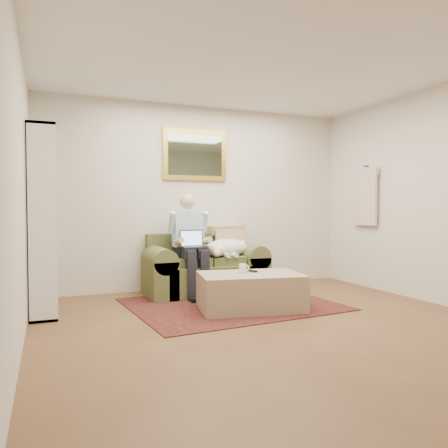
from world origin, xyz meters
TOP-DOWN VIEW (x-y plane):
  - room_shell at (0.00, 0.35)m, footprint 4.51×5.00m
  - rug at (-0.04, 1.27)m, footprint 2.47×2.05m
  - sofa at (-0.09, 2.06)m, footprint 1.59×0.81m
  - seated_man at (-0.33, 1.92)m, footprint 0.52×0.75m
  - laptop at (-0.33, 1.86)m, footprint 0.31×0.24m
  - sleeping_dog at (0.20, 1.98)m, footprint 0.65×0.41m
  - ottoman at (0.06, 0.94)m, footprint 1.23×0.90m
  - coffee_mug at (-0.00, 1.03)m, footprint 0.08×0.08m
  - tv_remote at (0.13, 1.06)m, footprint 0.07×0.16m
  - bookshelf at (-2.10, 1.60)m, footprint 0.28×0.80m
  - wall_mirror at (-0.09, 2.47)m, footprint 0.94×0.04m
  - hanging_shirt at (2.19, 1.60)m, footprint 0.06×0.52m

SIDE VIEW (x-z plane):
  - rug at x=-0.04m, z-range 0.00..0.01m
  - ottoman at x=0.06m, z-range 0.00..0.41m
  - sofa at x=-0.09m, z-range -0.20..0.75m
  - tv_remote at x=0.13m, z-range 0.41..0.43m
  - coffee_mug at x=0.00m, z-range 0.41..0.51m
  - sleeping_dog at x=0.20m, z-range 0.49..0.73m
  - seated_man at x=-0.33m, z-range 0.00..1.33m
  - laptop at x=-0.33m, z-range 0.59..0.81m
  - bookshelf at x=-2.10m, z-range 0.00..2.00m
  - room_shell at x=0.00m, z-range 0.00..2.61m
  - hanging_shirt at x=2.19m, z-range 0.90..1.80m
  - wall_mirror at x=-0.09m, z-range 1.54..2.26m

